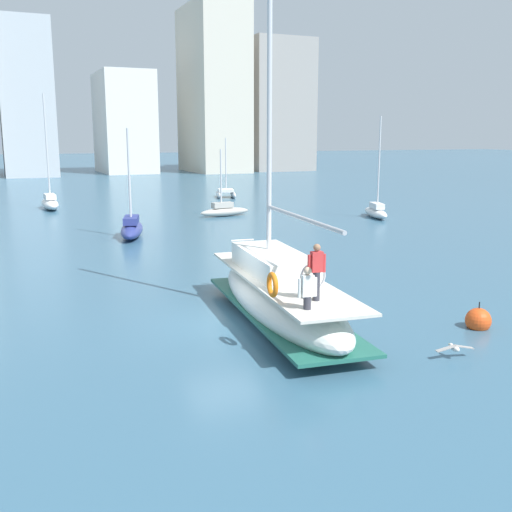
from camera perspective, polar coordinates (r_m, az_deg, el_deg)
The scene contains 10 objects.
ground_plane at distance 19.45m, azimuth -3.02°, elevation -6.33°, with size 400.00×400.00×0.00m, color #38607A.
main_sailboat at distance 19.34m, azimuth 2.26°, elevation -3.62°, with size 3.38×9.80×12.93m.
moored_sloop_near at distance 36.45m, azimuth -11.69°, elevation 2.63°, with size 2.60×5.35×6.33m.
moored_sloop_far at distance 52.30m, azimuth -18.95°, elevation 4.89°, with size 1.37×5.27×9.17m.
moored_catamaran at distance 58.84m, azimuth -2.87°, elevation 6.01°, with size 2.74×4.11×5.73m.
moored_cutter_left at distance 45.06m, azimuth -3.01°, elevation 4.34°, with size 4.09×1.52×4.96m.
moored_cutter_right at distance 45.09m, azimuth 11.30°, elevation 4.23°, with size 2.20×4.41×7.29m.
seagull at distance 17.20m, azimuth 18.31°, elevation -8.27°, with size 1.11×0.48×0.17m.
mooring_buoy at distance 20.08m, azimuth 20.32°, elevation -5.76°, with size 0.80×0.80×1.00m.
waterfront_buildings at distance 100.23m, azimuth -16.13°, elevation 13.97°, with size 86.62×18.29×26.79m.
Camera 1 is at (-6.33, -17.42, 5.89)m, focal length 42.20 mm.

